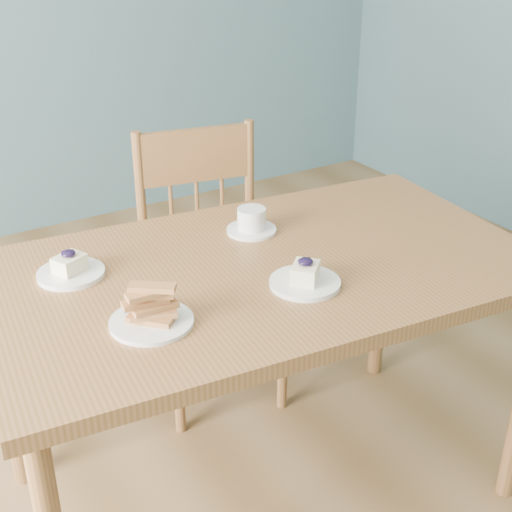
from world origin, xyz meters
TOP-DOWN VIEW (x-y plane):
  - room at (0.00, 0.00)m, footprint 5.01×5.01m
  - dining_table at (0.27, 0.15)m, footprint 1.56×0.99m
  - dining_chair at (0.40, 0.71)m, footprint 0.52×0.50m
  - cheesecake_plate_near at (0.30, -0.00)m, footprint 0.18×0.18m
  - cheesecake_plate_far at (-0.20, 0.36)m, footprint 0.18×0.18m
  - coffee_cup at (0.35, 0.35)m, footprint 0.15×0.15m
  - biscotti_plate at (-0.11, 0.03)m, footprint 0.20×0.20m

SIDE VIEW (x-z plane):
  - dining_chair at x=0.40m, z-range 0.01..0.99m
  - dining_table at x=0.27m, z-range 0.32..1.11m
  - cheesecake_plate_far at x=-0.20m, z-range 0.78..0.85m
  - cheesecake_plate_near at x=0.30m, z-range 0.78..0.85m
  - coffee_cup at x=0.35m, z-range 0.79..0.86m
  - biscotti_plate at x=-0.11m, z-range 0.78..0.88m
  - room at x=0.00m, z-range -0.01..2.71m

